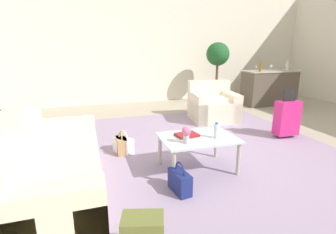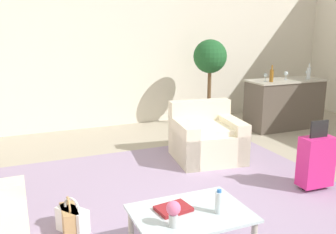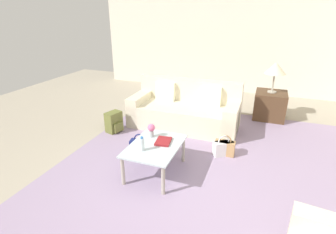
# 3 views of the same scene
# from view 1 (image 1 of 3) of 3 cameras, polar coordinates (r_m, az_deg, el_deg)

# --- Properties ---
(ground_plane) EXTENTS (12.00, 12.00, 0.00)m
(ground_plane) POSITION_cam_1_polar(r_m,az_deg,el_deg) (4.08, 8.67, -7.47)
(ground_plane) COLOR #A89E89
(wall_back) EXTENTS (10.24, 0.12, 3.10)m
(wall_back) POSITION_cam_1_polar(r_m,az_deg,el_deg) (7.62, -4.83, 15.00)
(wall_back) COLOR silver
(wall_back) RESTS_ON ground
(area_rug) EXTENTS (5.20, 4.40, 0.01)m
(area_rug) POSITION_cam_1_polar(r_m,az_deg,el_deg) (4.04, -0.32, -7.46)
(area_rug) COLOR #9984A3
(area_rug) RESTS_ON ground
(couch) EXTENTS (0.95, 2.13, 0.90)m
(couch) POSITION_cam_1_polar(r_m,az_deg,el_deg) (3.07, -25.57, -10.47)
(couch) COLOR beige
(couch) RESTS_ON ground
(armchair) EXTENTS (1.04, 1.00, 0.82)m
(armchair) POSITION_cam_1_polar(r_m,az_deg,el_deg) (5.81, 9.63, 2.33)
(armchair) COLOR beige
(armchair) RESTS_ON ground
(coffee_table) EXTENTS (0.94, 0.68, 0.45)m
(coffee_table) POSITION_cam_1_polar(r_m,az_deg,el_deg) (3.36, 6.53, -5.32)
(coffee_table) COLOR silver
(coffee_table) RESTS_ON ground
(water_bottle) EXTENTS (0.06, 0.06, 0.20)m
(water_bottle) POSITION_cam_1_polar(r_m,az_deg,el_deg) (3.31, 10.48, -2.97)
(water_bottle) COLOR silver
(water_bottle) RESTS_ON coffee_table
(coffee_table_book) EXTENTS (0.30, 0.24, 0.03)m
(coffee_table_book) POSITION_cam_1_polar(r_m,az_deg,el_deg) (3.36, 4.13, -3.90)
(coffee_table_book) COLOR maroon
(coffee_table_book) RESTS_ON coffee_table
(flower_vase) EXTENTS (0.11, 0.11, 0.21)m
(flower_vase) POSITION_cam_1_polar(r_m,az_deg,el_deg) (3.09, 4.02, -3.51)
(flower_vase) COLOR #B2B7BC
(flower_vase) RESTS_ON coffee_table
(bar_console) EXTENTS (1.48, 0.64, 0.93)m
(bar_console) POSITION_cam_1_polar(r_m,az_deg,el_deg) (7.74, 21.16, 6.09)
(bar_console) COLOR brown
(bar_console) RESTS_ON ground
(wine_glass_leftmost) EXTENTS (0.08, 0.08, 0.15)m
(wine_glass_leftmost) POSITION_cam_1_polar(r_m,az_deg,el_deg) (7.34, 18.67, 10.27)
(wine_glass_leftmost) COLOR silver
(wine_glass_leftmost) RESTS_ON bar_console
(wine_glass_left_of_centre) EXTENTS (0.08, 0.08, 0.15)m
(wine_glass_left_of_centre) POSITION_cam_1_polar(r_m,az_deg,el_deg) (7.69, 21.51, 10.20)
(wine_glass_left_of_centre) COLOR silver
(wine_glass_left_of_centre) RESTS_ON bar_console
(wine_glass_right_of_centre) EXTENTS (0.08, 0.08, 0.15)m
(wine_glass_right_of_centre) POSITION_cam_1_polar(r_m,az_deg,el_deg) (8.00, 24.42, 10.06)
(wine_glass_right_of_centre) COLOR silver
(wine_glass_right_of_centre) RESTS_ON bar_console
(wine_bottle_amber) EXTENTS (0.07, 0.07, 0.30)m
(wine_bottle_amber) POSITION_cam_1_polar(r_m,az_deg,el_deg) (7.32, 19.47, 10.26)
(wine_bottle_amber) COLOR brown
(wine_bottle_amber) RESTS_ON bar_console
(wine_bottle_clear) EXTENTS (0.07, 0.07, 0.30)m
(wine_bottle_clear) POSITION_cam_1_polar(r_m,az_deg,el_deg) (7.86, 24.57, 10.05)
(wine_bottle_clear) COLOR silver
(wine_bottle_clear) RESTS_ON bar_console
(suitcase_magenta) EXTENTS (0.41, 0.24, 0.85)m
(suitcase_magenta) POSITION_cam_1_polar(r_m,az_deg,el_deg) (5.01, 24.47, -0.11)
(suitcase_magenta) COLOR #D12375
(suitcase_magenta) RESTS_ON ground
(handbag_white) EXTENTS (0.30, 0.34, 0.36)m
(handbag_white) POSITION_cam_1_polar(r_m,az_deg,el_deg) (4.00, -9.70, -6.02)
(handbag_white) COLOR white
(handbag_white) RESTS_ON ground
(handbag_navy) EXTENTS (0.19, 0.34, 0.36)m
(handbag_navy) POSITION_cam_1_polar(r_m,az_deg,el_deg) (2.95, 2.58, -13.82)
(handbag_navy) COLOR navy
(handbag_navy) RESTS_ON ground
(handbag_tan) EXTENTS (0.14, 0.32, 0.36)m
(handbag_tan) POSITION_cam_1_polar(r_m,az_deg,el_deg) (4.01, -10.11, -5.95)
(handbag_tan) COLOR tan
(handbag_tan) RESTS_ON ground
(potted_ficus) EXTENTS (0.63, 0.63, 1.67)m
(potted_ficus) POSITION_cam_1_polar(r_m,az_deg,el_deg) (7.46, 10.70, 11.58)
(potted_ficus) COLOR #514C56
(potted_ficus) RESTS_ON ground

